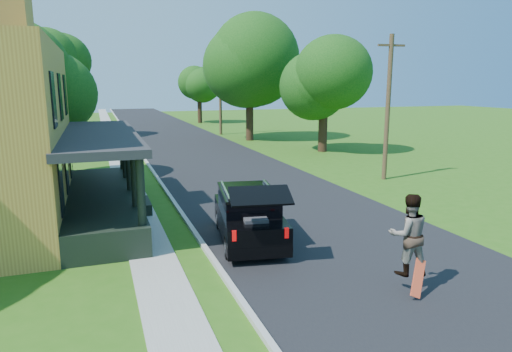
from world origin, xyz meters
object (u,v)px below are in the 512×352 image
object	(u,v)px
tree_right_near	(324,74)
utility_pole_near	(388,106)
skateboarder	(408,234)
black_suv	(249,216)

from	to	relation	value
tree_right_near	utility_pole_near	world-z (taller)	tree_right_near
tree_right_near	utility_pole_near	distance (m)	10.10
skateboarder	tree_right_near	distance (m)	22.99
black_suv	utility_pole_near	size ratio (longest dim) A/B	0.67
skateboarder	utility_pole_near	bearing A→B (deg)	-108.75
tree_right_near	black_suv	bearing A→B (deg)	-123.99
black_suv	utility_pole_near	bearing A→B (deg)	44.24
skateboarder	tree_right_near	bearing A→B (deg)	-98.49
black_suv	tree_right_near	world-z (taller)	tree_right_near
utility_pole_near	black_suv	bearing A→B (deg)	-140.38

